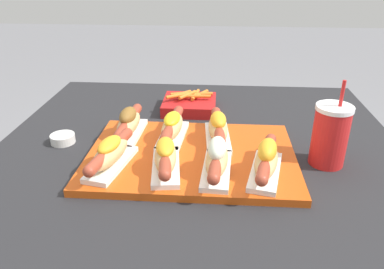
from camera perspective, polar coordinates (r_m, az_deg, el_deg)
name	(u,v)px	position (r m, az deg, el deg)	size (l,w,h in m)	color
patio_table	(197,257)	(1.18, 0.78, -18.13)	(1.06, 1.05, 0.73)	#232326
serving_tray	(191,156)	(0.92, -0.09, -3.31)	(0.50, 0.36, 0.02)	#CC4C14
hot_dog_0	(110,153)	(0.86, -12.34, -2.83)	(0.09, 0.21, 0.07)	white
hot_dog_1	(166,156)	(0.83, -4.06, -3.25)	(0.08, 0.21, 0.07)	white
hot_dog_2	(217,158)	(0.82, 3.81, -3.60)	(0.07, 0.21, 0.08)	white
hot_dog_3	(266,160)	(0.83, 11.27, -3.79)	(0.09, 0.21, 0.08)	white
hot_dog_4	(129,123)	(1.00, -9.64, 1.66)	(0.07, 0.21, 0.08)	white
hot_dog_5	(172,127)	(0.97, -3.03, 1.21)	(0.07, 0.21, 0.07)	white
hot_dog_6	(218,128)	(0.96, 3.98, 1.00)	(0.07, 0.21, 0.07)	white
sauce_bowl	(63,138)	(1.05, -19.10, -0.53)	(0.06, 0.06, 0.02)	silver
drink_cup	(330,135)	(0.93, 20.30, -0.11)	(0.08, 0.08, 0.21)	red
fries_basket	(190,104)	(1.20, -0.37, 4.66)	(0.17, 0.16, 0.06)	#B21919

